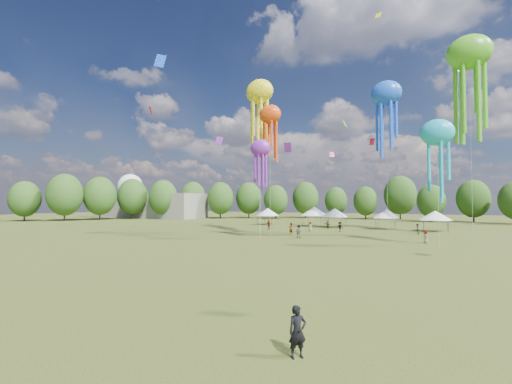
% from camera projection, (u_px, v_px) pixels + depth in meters
% --- Properties ---
extents(ground, '(300.00, 300.00, 0.00)m').
position_uv_depth(ground, '(137.00, 313.00, 14.95)').
color(ground, '#384416').
rests_on(ground, ground).
extents(observer_main, '(0.72, 0.71, 1.68)m').
position_uv_depth(observer_main, '(297.00, 332.00, 10.69)').
color(observer_main, black).
rests_on(observer_main, ground).
extents(spectator_near, '(0.92, 0.74, 1.82)m').
position_uv_depth(spectator_near, '(298.00, 232.00, 46.59)').
color(spectator_near, gray).
rests_on(spectator_near, ground).
extents(spectators_far, '(26.98, 18.17, 1.90)m').
position_uv_depth(spectators_far, '(335.00, 227.00, 56.01)').
color(spectators_far, gray).
rests_on(spectators_far, ground).
extents(festival_tents, '(39.31, 8.32, 4.21)m').
position_uv_depth(festival_tents, '(339.00, 213.00, 67.23)').
color(festival_tents, '#47474C').
rests_on(festival_tents, ground).
extents(show_kites, '(35.74, 21.75, 30.78)m').
position_uv_depth(show_kites, '(387.00, 99.00, 50.65)').
color(show_kites, '#EE490E').
rests_on(show_kites, ground).
extents(small_kites, '(67.71, 53.83, 43.29)m').
position_uv_depth(small_kites, '(340.00, 42.00, 52.54)').
color(small_kites, '#EE490E').
rests_on(small_kites, ground).
extents(treeline, '(201.57, 95.24, 13.43)m').
position_uv_depth(treeline, '(345.00, 196.00, 72.47)').
color(treeline, '#38281C').
rests_on(treeline, ground).
extents(hangar, '(40.00, 12.00, 8.00)m').
position_uv_depth(hangar, '(149.00, 206.00, 112.01)').
color(hangar, gray).
rests_on(hangar, ground).
extents(radome, '(9.00, 9.00, 16.00)m').
position_uv_depth(radome, '(130.00, 190.00, 124.86)').
color(radome, white).
rests_on(radome, ground).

